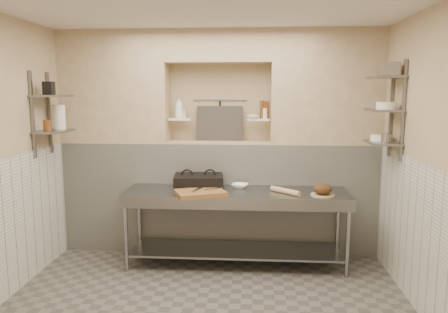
# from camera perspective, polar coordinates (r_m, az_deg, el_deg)

# --- Properties ---
(wall_right) EXTENTS (0.10, 3.90, 2.80)m
(wall_right) POSITION_cam_1_polar(r_m,az_deg,el_deg) (4.15, 26.64, -1.41)
(wall_right) COLOR tan
(wall_right) RESTS_ON ground
(wall_back) EXTENTS (4.00, 0.10, 2.80)m
(wall_back) POSITION_cam_1_polar(r_m,az_deg,el_deg) (5.83, -0.44, 2.08)
(wall_back) COLOR tan
(wall_back) RESTS_ON ground
(wall_front) EXTENTS (4.00, 0.10, 2.80)m
(wall_front) POSITION_cam_1_polar(r_m,az_deg,el_deg) (1.94, -9.83, -11.10)
(wall_front) COLOR tan
(wall_front) RESTS_ON ground
(backwall_lower) EXTENTS (4.00, 0.40, 1.40)m
(backwall_lower) POSITION_cam_1_polar(r_m,az_deg,el_deg) (5.70, -0.63, -5.21)
(backwall_lower) COLOR silver
(backwall_lower) RESTS_ON floor
(alcove_sill) EXTENTS (1.30, 0.40, 0.02)m
(alcove_sill) POSITION_cam_1_polar(r_m,az_deg,el_deg) (5.58, -0.64, 1.90)
(alcove_sill) COLOR tan
(alcove_sill) RESTS_ON backwall_lower
(backwall_pillar_left) EXTENTS (1.35, 0.40, 1.40)m
(backwall_pillar_left) POSITION_cam_1_polar(r_m,az_deg,el_deg) (5.80, -13.97, 8.73)
(backwall_pillar_left) COLOR tan
(backwall_pillar_left) RESTS_ON backwall_lower
(backwall_pillar_right) EXTENTS (1.35, 0.40, 1.40)m
(backwall_pillar_right) POSITION_cam_1_polar(r_m,az_deg,el_deg) (5.59, 13.17, 8.78)
(backwall_pillar_right) COLOR tan
(backwall_pillar_right) RESTS_ON backwall_lower
(backwall_header) EXTENTS (1.30, 0.40, 0.40)m
(backwall_header) POSITION_cam_1_polar(r_m,az_deg,el_deg) (5.57, -0.66, 14.15)
(backwall_header) COLOR tan
(backwall_header) RESTS_ON backwall_lower
(wainscot_right) EXTENTS (0.02, 3.90, 1.40)m
(wainscot_right) POSITION_cam_1_polar(r_m,az_deg,el_deg) (4.29, 25.27, -10.66)
(wainscot_right) COLOR silver
(wainscot_right) RESTS_ON floor
(alcove_shelf_left) EXTENTS (0.28, 0.16, 0.02)m
(alcove_shelf_left) POSITION_cam_1_polar(r_m,az_deg,el_deg) (5.62, -5.76, 4.87)
(alcove_shelf_left) COLOR white
(alcove_shelf_left) RESTS_ON backwall_lower
(alcove_shelf_right) EXTENTS (0.28, 0.16, 0.02)m
(alcove_shelf_right) POSITION_cam_1_polar(r_m,az_deg,el_deg) (5.53, 4.54, 4.84)
(alcove_shelf_right) COLOR white
(alcove_shelf_right) RESTS_ON backwall_lower
(utensil_rail) EXTENTS (0.70, 0.02, 0.02)m
(utensil_rail) POSITION_cam_1_polar(r_m,az_deg,el_deg) (5.71, -0.51, 7.48)
(utensil_rail) COLOR gray
(utensil_rail) RESTS_ON wall_back
(hanging_steel) EXTENTS (0.02, 0.02, 0.30)m
(hanging_steel) POSITION_cam_1_polar(r_m,az_deg,el_deg) (5.70, -0.52, 5.77)
(hanging_steel) COLOR black
(hanging_steel) RESTS_ON utensil_rail
(splash_panel) EXTENTS (0.60, 0.08, 0.45)m
(splash_panel) POSITION_cam_1_polar(r_m,az_deg,el_deg) (5.66, -0.56, 4.33)
(splash_panel) COLOR #383330
(splash_panel) RESTS_ON alcove_sill
(shelf_rail_left_a) EXTENTS (0.03, 0.03, 0.95)m
(shelf_rail_left_a) POSITION_cam_1_polar(r_m,az_deg,el_deg) (5.58, -21.83, 5.32)
(shelf_rail_left_a) COLOR slate
(shelf_rail_left_a) RESTS_ON wall_left
(shelf_rail_left_b) EXTENTS (0.03, 0.03, 0.95)m
(shelf_rail_left_b) POSITION_cam_1_polar(r_m,az_deg,el_deg) (5.23, -23.73, 5.04)
(shelf_rail_left_b) COLOR slate
(shelf_rail_left_b) RESTS_ON wall_left
(wall_shelf_left_lower) EXTENTS (0.30, 0.50, 0.02)m
(wall_shelf_left_lower) POSITION_cam_1_polar(r_m,az_deg,el_deg) (5.36, -21.34, 3.10)
(wall_shelf_left_lower) COLOR slate
(wall_shelf_left_lower) RESTS_ON wall_left
(wall_shelf_left_upper) EXTENTS (0.30, 0.50, 0.03)m
(wall_shelf_left_upper) POSITION_cam_1_polar(r_m,az_deg,el_deg) (5.34, -21.57, 7.37)
(wall_shelf_left_upper) COLOR slate
(wall_shelf_left_upper) RESTS_ON wall_left
(shelf_rail_right_a) EXTENTS (0.03, 0.03, 1.05)m
(shelf_rail_right_a) POSITION_cam_1_polar(r_m,az_deg,el_deg) (5.25, 21.00, 5.75)
(shelf_rail_right_a) COLOR slate
(shelf_rail_right_a) RESTS_ON wall_right
(shelf_rail_right_b) EXTENTS (0.03, 0.03, 1.05)m
(shelf_rail_right_b) POSITION_cam_1_polar(r_m,az_deg,el_deg) (4.87, 22.36, 5.51)
(shelf_rail_right_b) COLOR slate
(shelf_rail_right_b) RESTS_ON wall_right
(wall_shelf_right_lower) EXTENTS (0.30, 0.50, 0.02)m
(wall_shelf_right_lower) POSITION_cam_1_polar(r_m,az_deg,el_deg) (5.05, 19.98, 1.73)
(wall_shelf_right_lower) COLOR slate
(wall_shelf_right_lower) RESTS_ON wall_right
(wall_shelf_right_mid) EXTENTS (0.30, 0.50, 0.02)m
(wall_shelf_right_mid) POSITION_cam_1_polar(r_m,az_deg,el_deg) (5.02, 20.18, 5.70)
(wall_shelf_right_mid) COLOR slate
(wall_shelf_right_mid) RESTS_ON wall_right
(wall_shelf_right_upper) EXTENTS (0.30, 0.50, 0.03)m
(wall_shelf_right_upper) POSITION_cam_1_polar(r_m,az_deg,el_deg) (5.02, 20.38, 9.69)
(wall_shelf_right_upper) COLOR slate
(wall_shelf_right_upper) RESTS_ON wall_right
(prep_table) EXTENTS (2.60, 0.70, 0.90)m
(prep_table) POSITION_cam_1_polar(r_m,az_deg,el_deg) (5.16, 1.59, -7.35)
(prep_table) COLOR gray
(prep_table) RESTS_ON floor
(panini_press) EXTENTS (0.62, 0.48, 0.16)m
(panini_press) POSITION_cam_1_polar(r_m,az_deg,el_deg) (5.26, -3.33, -3.27)
(panini_press) COLOR black
(panini_press) RESTS_ON prep_table
(cutting_board) EXTENTS (0.64, 0.55, 0.05)m
(cutting_board) POSITION_cam_1_polar(r_m,az_deg,el_deg) (4.91, -3.13, -4.76)
(cutting_board) COLOR #915E32
(cutting_board) RESTS_ON prep_table
(knife_blade) EXTENTS (0.22, 0.17, 0.01)m
(knife_blade) POSITION_cam_1_polar(r_m,az_deg,el_deg) (5.00, -1.37, -4.25)
(knife_blade) COLOR gray
(knife_blade) RESTS_ON cutting_board
(tongs) EXTENTS (0.11, 0.26, 0.02)m
(tongs) POSITION_cam_1_polar(r_m,az_deg,el_deg) (4.93, -3.50, -4.32)
(tongs) COLOR gray
(tongs) RESTS_ON cutting_board
(mixing_bowl) EXTENTS (0.23, 0.23, 0.05)m
(mixing_bowl) POSITION_cam_1_polar(r_m,az_deg,el_deg) (5.27, 2.10, -3.84)
(mixing_bowl) COLOR white
(mixing_bowl) RESTS_ON prep_table
(rolling_pin) EXTENTS (0.33, 0.32, 0.06)m
(rolling_pin) POSITION_cam_1_polar(r_m,az_deg,el_deg) (5.02, 7.99, -4.47)
(rolling_pin) COLOR tan
(rolling_pin) RESTS_ON prep_table
(bread_board) EXTENTS (0.26, 0.26, 0.02)m
(bread_board) POSITION_cam_1_polar(r_m,az_deg,el_deg) (5.00, 12.74, -4.92)
(bread_board) COLOR tan
(bread_board) RESTS_ON prep_table
(bread_loaf) EXTENTS (0.21, 0.21, 0.12)m
(bread_loaf) POSITION_cam_1_polar(r_m,az_deg,el_deg) (4.99, 12.76, -4.14)
(bread_loaf) COLOR #4C2D19
(bread_loaf) RESTS_ON bread_board
(bottle_soap) EXTENTS (0.11, 0.12, 0.28)m
(bottle_soap) POSITION_cam_1_polar(r_m,az_deg,el_deg) (5.62, -5.89, 6.42)
(bottle_soap) COLOR white
(bottle_soap) RESTS_ON alcove_shelf_left
(jar_alcove) EXTENTS (0.08, 0.08, 0.11)m
(jar_alcove) POSITION_cam_1_polar(r_m,az_deg,el_deg) (5.65, -5.35, 5.60)
(jar_alcove) COLOR tan
(jar_alcove) RESTS_ON alcove_shelf_left
(bowl_alcove) EXTENTS (0.16, 0.16, 0.05)m
(bowl_alcove) POSITION_cam_1_polar(r_m,az_deg,el_deg) (5.49, 3.75, 5.19)
(bowl_alcove) COLOR white
(bowl_alcove) RESTS_ON alcove_shelf_right
(condiment_a) EXTENTS (0.06, 0.06, 0.22)m
(condiment_a) POSITION_cam_1_polar(r_m,az_deg,el_deg) (5.55, 5.62, 6.08)
(condiment_a) COLOR #5D3214
(condiment_a) RESTS_ON alcove_shelf_right
(condiment_b) EXTENTS (0.06, 0.06, 0.23)m
(condiment_b) POSITION_cam_1_polar(r_m,az_deg,el_deg) (5.53, 4.98, 6.13)
(condiment_b) COLOR #5D3214
(condiment_b) RESTS_ON alcove_shelf_right
(condiment_c) EXTENTS (0.08, 0.08, 0.13)m
(condiment_c) POSITION_cam_1_polar(r_m,az_deg,el_deg) (5.54, 5.30, 5.64)
(condiment_c) COLOR white
(condiment_c) RESTS_ON alcove_shelf_right
(jug_left) EXTENTS (0.14, 0.14, 0.28)m
(jug_left) POSITION_cam_1_polar(r_m,az_deg,el_deg) (5.49, -20.72, 4.85)
(jug_left) COLOR white
(jug_left) RESTS_ON wall_shelf_left_lower
(jar_left) EXTENTS (0.08, 0.08, 0.12)m
(jar_left) POSITION_cam_1_polar(r_m,az_deg,el_deg) (5.22, -22.09, 3.75)
(jar_left) COLOR #5D3214
(jar_left) RESTS_ON wall_shelf_left_lower
(box_left_upper) EXTENTS (0.11, 0.11, 0.15)m
(box_left_upper) POSITION_cam_1_polar(r_m,az_deg,el_deg) (5.28, -21.92, 8.28)
(box_left_upper) COLOR black
(box_left_upper) RESTS_ON wall_shelf_left_upper
(bowl_right) EXTENTS (0.22, 0.22, 0.07)m
(bowl_right) POSITION_cam_1_polar(r_m,az_deg,el_deg) (5.11, 19.79, 2.33)
(bowl_right) COLOR white
(bowl_right) RESTS_ON wall_shelf_right_lower
(canister_right) EXTENTS (0.10, 0.10, 0.10)m
(canister_right) POSITION_cam_1_polar(r_m,az_deg,el_deg) (4.94, 20.36, 2.28)
(canister_right) COLOR gray
(canister_right) RESTS_ON wall_shelf_right_lower
(bowl_right_mid) EXTENTS (0.21, 0.21, 0.08)m
(bowl_right_mid) POSITION_cam_1_polar(r_m,az_deg,el_deg) (4.95, 20.45, 6.25)
(bowl_right_mid) COLOR white
(bowl_right_mid) RESTS_ON wall_shelf_right_mid
(basket_right) EXTENTS (0.19, 0.23, 0.14)m
(basket_right) POSITION_cam_1_polar(r_m,az_deg,el_deg) (4.95, 20.68, 10.64)
(basket_right) COLOR gray
(basket_right) RESTS_ON wall_shelf_right_upper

